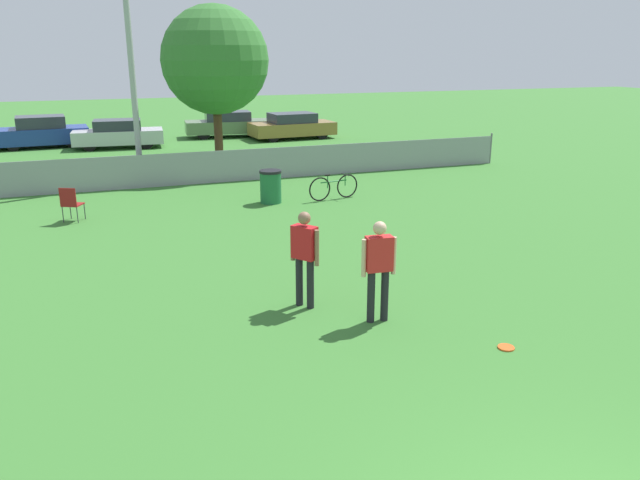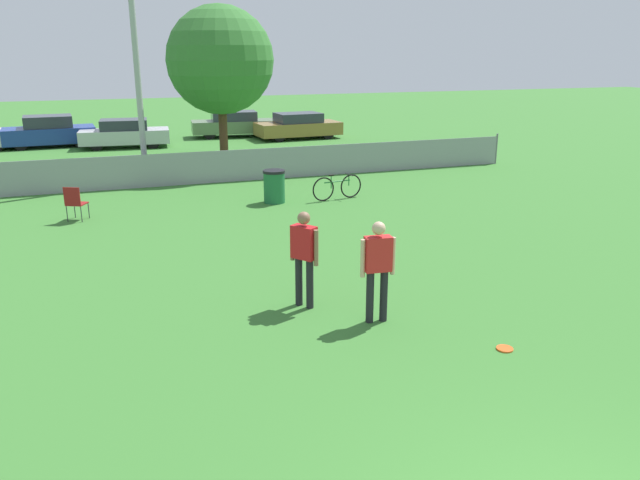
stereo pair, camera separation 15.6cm
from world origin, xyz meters
name	(u,v)px [view 1 (the left image)]	position (x,y,z in m)	size (l,w,h in m)	color
fence_backline	(213,167)	(0.00, 18.00, 0.55)	(22.68, 0.07, 1.21)	gray
light_pole	(128,25)	(-2.33, 19.00, 5.17)	(0.90, 0.36, 8.80)	#9E9EA3
tree_near_pole	(215,60)	(0.74, 20.45, 4.04)	(3.94, 3.94, 6.03)	#4C331E
player_thrower_red	(379,264)	(0.35, 5.59, 1.02)	(0.60, 0.26, 1.74)	black
player_defender_red	(305,252)	(-0.59, 6.61, 1.02)	(0.43, 0.51, 1.74)	black
frisbee_disc	(506,347)	(1.76, 3.97, 0.01)	(0.26, 0.26, 0.03)	#E5591E
folding_chair_sideline	(71,202)	(-4.52, 14.22, 0.54)	(0.61, 0.61, 0.94)	#333338
bicycle_sideline	(334,187)	(2.98, 14.23, 0.38)	(1.70, 0.45, 0.79)	black
trash_bin	(271,186)	(1.05, 14.48, 0.50)	(0.66, 0.66, 0.98)	#1E6638
parked_car_blue	(42,132)	(-5.92, 29.13, 0.69)	(4.20, 2.11, 1.45)	black
parked_car_silver	(118,134)	(-2.56, 27.64, 0.65)	(4.18, 2.04, 1.31)	black
parked_car_olive	(228,124)	(3.11, 29.68, 0.66)	(4.56, 2.10, 1.33)	black
parked_car_tan	(292,126)	(6.07, 27.80, 0.65)	(4.41, 2.07, 1.32)	black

